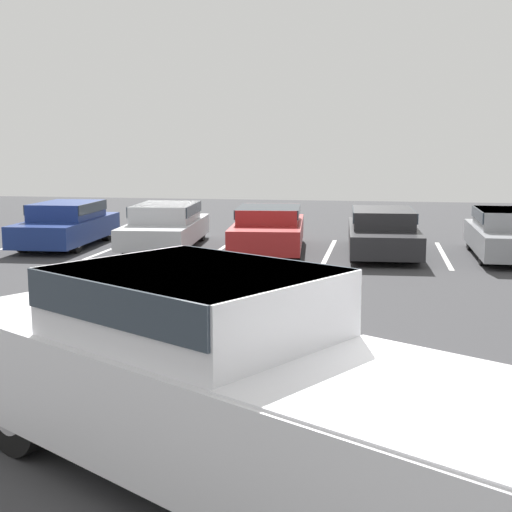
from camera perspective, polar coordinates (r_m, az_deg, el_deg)
ground_plane at (r=7.25m, az=1.53°, el=-14.47°), size 60.00×60.00×0.00m
stall_stripe_a at (r=21.83m, az=-18.36°, el=0.93°), size 0.12×4.74×0.01m
stall_stripe_b at (r=20.58m, az=-11.00°, el=0.76°), size 0.12×4.74×0.01m
stall_stripe_c at (r=19.71m, az=-2.85°, el=0.56°), size 0.12×4.74×0.01m
stall_stripe_d at (r=19.28m, az=5.87°, el=0.33°), size 0.12×4.74×0.01m
stall_stripe_e at (r=19.30m, az=14.77°, el=0.09°), size 0.12×4.74×0.01m
pickup_truck at (r=6.10m, az=-2.70°, el=-9.79°), size 6.30×4.88×1.83m
parked_sedan_a at (r=20.97m, az=-14.89°, el=2.59°), size 1.92×4.40×1.24m
parked_sedan_b at (r=20.24m, az=-7.24°, el=2.55°), size 2.17×4.71×1.21m
parked_sedan_c at (r=19.29m, az=1.02°, el=2.28°), size 2.20×4.59×1.20m
parked_sedan_d at (r=19.08m, az=10.09°, el=2.06°), size 1.98×4.73×1.18m
parked_sedan_e at (r=19.23m, az=19.71°, el=1.80°), size 1.84×4.31×1.24m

